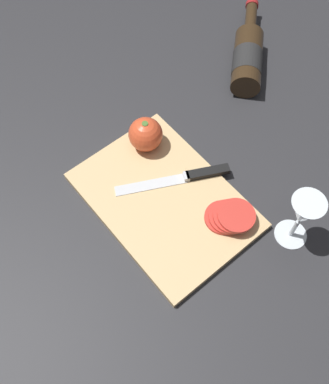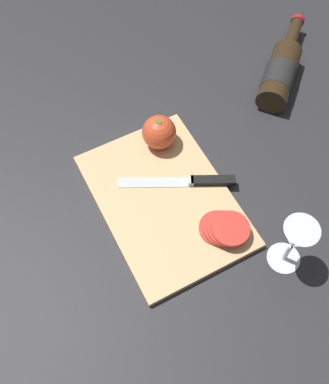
# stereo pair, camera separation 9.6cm
# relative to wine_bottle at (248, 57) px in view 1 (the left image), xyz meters

# --- Properties ---
(ground_plane) EXTENTS (3.00, 3.00, 0.00)m
(ground_plane) POSITION_rel_wine_bottle_xyz_m (-0.16, 0.45, -0.04)
(ground_plane) COLOR #28282B
(cutting_board) EXTENTS (0.39, 0.27, 0.02)m
(cutting_board) POSITION_rel_wine_bottle_xyz_m (-0.18, 0.43, -0.03)
(cutting_board) COLOR tan
(cutting_board) RESTS_ON ground_plane
(wine_bottle) EXTENTS (0.25, 0.27, 0.08)m
(wine_bottle) POSITION_rel_wine_bottle_xyz_m (0.00, 0.00, 0.00)
(wine_bottle) COLOR #332314
(wine_bottle) RESTS_ON ground_plane
(wine_glass) EXTENTS (0.07, 0.07, 0.15)m
(wine_glass) POSITION_rel_wine_bottle_xyz_m (-0.41, 0.27, 0.06)
(wine_glass) COLOR silver
(wine_glass) RESTS_ON ground_plane
(whole_tomato) EXTENTS (0.08, 0.08, 0.08)m
(whole_tomato) POSITION_rel_wine_bottle_xyz_m (-0.04, 0.37, 0.02)
(whole_tomato) COLOR #DB4C28
(whole_tomato) RESTS_ON cutting_board
(knife) EXTENTS (0.14, 0.24, 0.01)m
(knife) POSITION_rel_wine_bottle_xyz_m (-0.17, 0.34, -0.02)
(knife) COLOR silver
(knife) RESTS_ON cutting_board
(tomato_slice_stack_near) EXTENTS (0.10, 0.10, 0.03)m
(tomato_slice_stack_near) POSITION_rel_wine_bottle_xyz_m (-0.30, 0.35, -0.01)
(tomato_slice_stack_near) COLOR red
(tomato_slice_stack_near) RESTS_ON cutting_board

